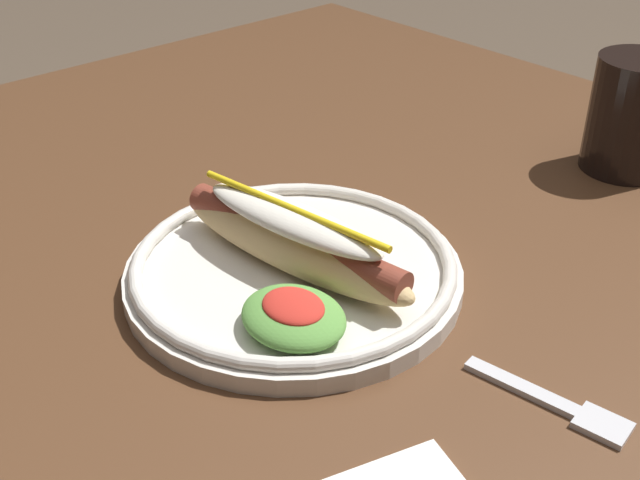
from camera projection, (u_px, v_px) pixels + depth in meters
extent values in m
cube|color=#51331E|center=(443.00, 273.00, 0.72)|extent=(1.37, 0.98, 0.04)
cylinder|color=#51331E|center=(327.00, 225.00, 1.52)|extent=(0.06, 0.06, 0.70)
cylinder|color=silver|center=(294.00, 274.00, 0.67)|extent=(0.28, 0.28, 0.02)
torus|color=silver|center=(293.00, 263.00, 0.67)|extent=(0.27, 0.27, 0.01)
ellipsoid|color=tan|center=(293.00, 247.00, 0.66)|extent=(0.25, 0.08, 0.04)
cylinder|color=brown|center=(293.00, 239.00, 0.66)|extent=(0.22, 0.06, 0.03)
ellipsoid|color=silver|center=(293.00, 219.00, 0.65)|extent=(0.19, 0.07, 0.02)
cylinder|color=yellow|center=(292.00, 209.00, 0.64)|extent=(0.19, 0.03, 0.01)
ellipsoid|color=#5B9942|center=(294.00, 317.00, 0.59)|extent=(0.09, 0.07, 0.02)
ellipsoid|color=red|center=(293.00, 306.00, 0.59)|extent=(0.05, 0.04, 0.01)
cube|color=silver|center=(521.00, 387.00, 0.56)|extent=(0.09, 0.03, 0.00)
cube|color=silver|center=(603.00, 425.00, 0.53)|extent=(0.04, 0.03, 0.00)
cylinder|color=black|center=(633.00, 115.00, 0.83)|extent=(0.09, 0.09, 0.12)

